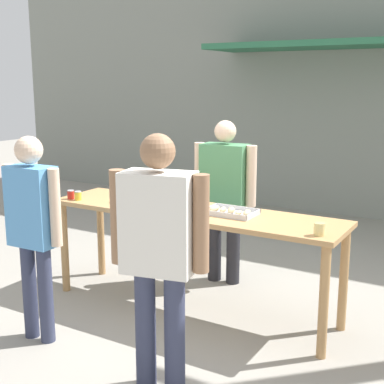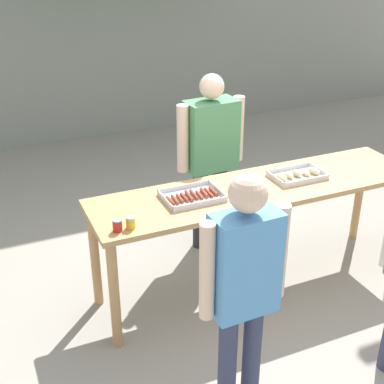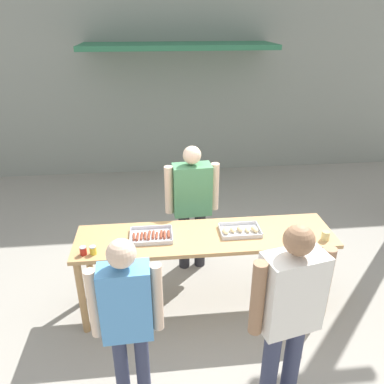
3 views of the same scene
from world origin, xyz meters
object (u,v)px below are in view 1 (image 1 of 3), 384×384
at_px(food_tray_buns, 230,212).
at_px(condiment_jar_mustard, 71,195).
at_px(condiment_jar_ketchup, 78,196).
at_px(person_customer_holding_hotdog, 33,221).
at_px(food_tray_sausages, 141,200).
at_px(beer_cup, 319,229).
at_px(person_server_behind_table, 225,189).
at_px(person_customer_with_cup, 159,243).

bearing_deg(food_tray_buns, condiment_jar_mustard, -171.37).
bearing_deg(condiment_jar_ketchup, person_customer_holding_hotdog, -67.72).
distance_m(food_tray_sausages, beer_cup, 1.70).
bearing_deg(condiment_jar_ketchup, condiment_jar_mustard, 179.74).
bearing_deg(person_customer_holding_hotdog, condiment_jar_ketchup, -69.90).
height_order(condiment_jar_mustard, person_server_behind_table, person_server_behind_table).
xyz_separation_m(food_tray_buns, person_customer_holding_hotdog, (-1.06, -1.09, 0.03)).
relative_size(food_tray_buns, person_customer_with_cup, 0.25).
xyz_separation_m(person_server_behind_table, person_customer_with_cup, (0.51, -1.86, 0.04)).
xyz_separation_m(food_tray_buns, person_customer_with_cup, (0.10, -1.17, 0.06)).
height_order(condiment_jar_ketchup, person_customer_holding_hotdog, person_customer_holding_hotdog).
xyz_separation_m(condiment_jar_ketchup, person_server_behind_table, (1.01, 0.92, 0.01)).
height_order(condiment_jar_mustard, person_customer_holding_hotdog, person_customer_holding_hotdog).
bearing_deg(person_customer_holding_hotdog, food_tray_sausages, -101.62).
bearing_deg(food_tray_sausages, condiment_jar_mustard, -159.69).
bearing_deg(condiment_jar_mustard, food_tray_buns, 8.63).
height_order(person_server_behind_table, person_customer_holding_hotdog, person_server_behind_table).
bearing_deg(person_server_behind_table, person_customer_with_cup, -78.67).
height_order(food_tray_sausages, condiment_jar_mustard, condiment_jar_mustard).
bearing_deg(person_customer_with_cup, food_tray_sausages, -62.36).
bearing_deg(beer_cup, person_server_behind_table, 142.94).
relative_size(beer_cup, person_customer_with_cup, 0.06).
distance_m(food_tray_sausages, food_tray_buns, 0.88).
height_order(beer_cup, person_server_behind_table, person_server_behind_table).
distance_m(person_customer_holding_hotdog, person_customer_with_cup, 1.17).
bearing_deg(condiment_jar_mustard, food_tray_sausages, 20.31).
height_order(beer_cup, person_customer_with_cup, person_customer_with_cup).
relative_size(beer_cup, person_customer_holding_hotdog, 0.06).
xyz_separation_m(condiment_jar_ketchup, beer_cup, (2.22, 0.01, 0.00)).
relative_size(food_tray_sausages, food_tray_buns, 1.03).
xyz_separation_m(food_tray_buns, person_server_behind_table, (-0.41, 0.69, 0.03)).
distance_m(condiment_jar_mustard, condiment_jar_ketchup, 0.09).
bearing_deg(condiment_jar_mustard, person_server_behind_table, 40.05).
height_order(food_tray_buns, person_customer_with_cup, person_customer_with_cup).
height_order(food_tray_sausages, person_customer_holding_hotdog, person_customer_holding_hotdog).
bearing_deg(person_customer_with_cup, beer_cup, -138.80).
distance_m(beer_cup, person_server_behind_table, 1.52).
bearing_deg(beer_cup, food_tray_buns, 164.63).
height_order(beer_cup, person_customer_holding_hotdog, person_customer_holding_hotdog).
bearing_deg(person_server_behind_table, person_customer_holding_hotdog, -114.18).
distance_m(food_tray_sausages, person_server_behind_table, 0.84).
bearing_deg(condiment_jar_mustard, person_customer_with_cup, -30.39).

